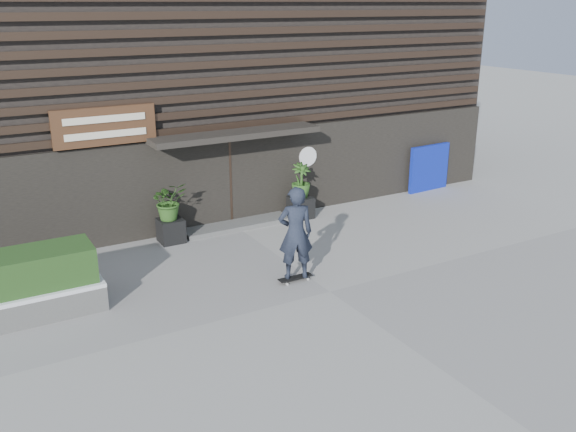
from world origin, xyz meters
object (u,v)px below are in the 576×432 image
planter_pot_left (171,230)px  blue_tarp (429,168)px  planter_pot_right (301,207)px  raised_bed (8,307)px  skateboarder (296,233)px

planter_pot_left → blue_tarp: 8.75m
planter_pot_right → blue_tarp: (4.94, 0.30, 0.44)m
blue_tarp → raised_bed: bearing=-172.1°
planter_pot_right → raised_bed: size_ratio=0.17×
planter_pot_left → raised_bed: 4.71m
planter_pot_right → blue_tarp: size_ratio=0.38×
planter_pot_right → skateboarder: skateboarder is taller
planter_pot_left → planter_pot_right: bearing=0.0°
planter_pot_right → skateboarder: 4.32m
skateboarder → planter_pot_left: bearing=113.2°
raised_bed → skateboarder: size_ratio=1.64×
planter_pot_right → blue_tarp: 4.97m
planter_pot_right → skateboarder: size_ratio=0.28×
raised_bed → planter_pot_right: bearing=16.6°
planter_pot_right → raised_bed: 8.23m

